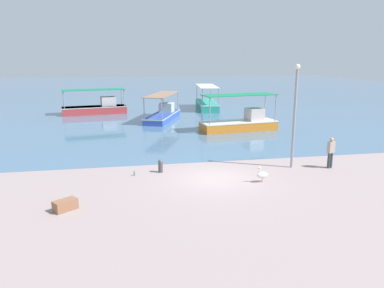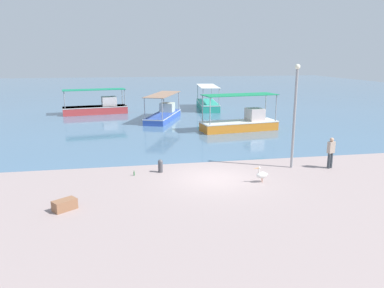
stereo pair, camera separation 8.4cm
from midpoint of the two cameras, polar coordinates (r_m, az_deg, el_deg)
The scene contains 12 objects.
ground at distance 18.68m, azimuth 3.46°, elevation -5.31°, with size 120.00×120.00×0.00m, color gray.
harbor_water at distance 65.58m, azimuth -6.84°, elevation 7.99°, with size 110.00×90.00×0.00m, color slate.
fishing_boat_near_left at distance 30.87m, azimuth 7.34°, elevation 3.30°, with size 6.49×2.85×2.93m.
fishing_boat_outer at distance 35.93m, azimuth -4.48°, elevation 4.61°, with size 4.25×7.10×2.45m.
fishing_boat_far_right at distance 43.23m, azimuth 2.22°, elevation 6.11°, with size 2.78×7.16×2.63m.
fishing_boat_far_left at distance 40.74m, azimuth -14.42°, elevation 5.40°, with size 6.78×2.96×2.56m.
pelican at distance 18.36m, azimuth 10.49°, elevation -4.62°, with size 0.80×0.37×0.80m.
lamp_post at distance 20.58m, azimuth 15.28°, elevation 4.94°, with size 0.28×0.28×5.54m.
mooring_bollard at distance 19.63m, azimuth -4.93°, elevation -3.27°, with size 0.26×0.26×0.69m.
fisherman_standing at distance 21.50m, azimuth 20.27°, elevation -1.11°, with size 0.45×0.34×1.69m.
cargo_crate at distance 15.77m, azimuth -18.90°, elevation -8.79°, with size 0.90×0.48×0.42m, color #8F6042.
glass_bottle at distance 19.33m, azimuth -8.90°, elevation -4.47°, with size 0.07×0.07×0.27m.
Camera 1 is at (-4.41, -17.15, 5.95)m, focal length 35.00 mm.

